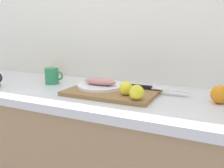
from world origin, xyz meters
The scene contains 11 objects.
back_wall centered at (0.00, 0.33, 1.25)m, with size 3.20×0.05×2.50m, color white.
kitchen_counter centered at (0.00, 0.00, 0.45)m, with size 2.00×0.60×0.90m.
cutting_board centered at (0.16, -0.01, 0.91)m, with size 0.45×0.30×0.02m, color olive.
white_plate centered at (0.08, 0.01, 0.93)m, with size 0.24×0.24×0.01m, color white.
fish_fillet centered at (0.08, 0.01, 0.95)m, with size 0.18×0.08×0.04m, color tan.
chef_knife centered at (0.34, 0.08, 0.93)m, with size 0.29×0.04×0.02m.
lemon_0 centered at (0.33, -0.12, 0.95)m, with size 0.07×0.07×0.07m, color yellow.
lemon_1 centered at (0.26, -0.07, 0.95)m, with size 0.06×0.06×0.06m, color yellow.
coffee_mug_1 centered at (-0.27, 0.05, 0.95)m, with size 0.12×0.08×0.10m.
orange_1 centered at (-0.41, 0.22, 0.94)m, with size 0.08×0.08×0.08m, color orange.
orange_2 centered at (0.65, 0.04, 0.94)m, with size 0.08×0.08×0.08m, color orange.
Camera 1 is at (0.64, -1.04, 1.21)m, focal length 37.19 mm.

